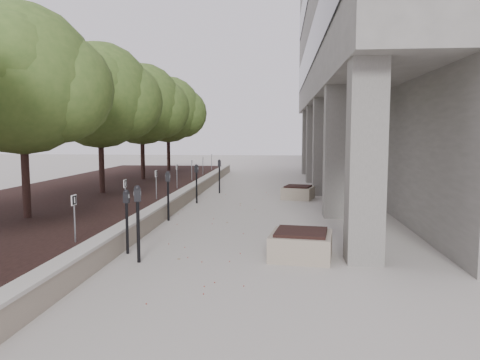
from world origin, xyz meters
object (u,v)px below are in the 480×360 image
at_px(parking_meter_1, 127,222).
at_px(planter_front, 301,244).
at_px(crabapple_tree_3, 100,118).
at_px(parking_meter_4, 197,184).
at_px(crabapple_tree_4, 142,121).
at_px(crabapple_tree_5, 168,124).
at_px(crabapple_tree_2, 22,111).
at_px(parking_meter_2, 138,224).
at_px(parking_meter_3, 168,196).
at_px(parking_meter_5, 219,176).
at_px(planter_back, 298,192).

xyz_separation_m(parking_meter_1, planter_front, (3.69, 0.00, -0.41)).
bearing_deg(crabapple_tree_3, parking_meter_4, 4.56).
xyz_separation_m(crabapple_tree_4, parking_meter_4, (3.46, -4.72, -2.40)).
bearing_deg(crabapple_tree_5, crabapple_tree_4, -90.00).
relative_size(crabapple_tree_2, parking_meter_2, 3.50).
xyz_separation_m(crabapple_tree_2, parking_meter_2, (3.73, -2.44, -2.34)).
xyz_separation_m(crabapple_tree_5, parking_meter_2, (3.73, -17.44, -2.34)).
xyz_separation_m(parking_meter_3, parking_meter_4, (0.21, 3.39, -0.01)).
bearing_deg(crabapple_tree_5, parking_meter_2, -77.94).
xyz_separation_m(crabapple_tree_5, parking_meter_5, (3.92, -6.85, -2.39)).
bearing_deg(planter_back, planter_front, -91.60).
relative_size(crabapple_tree_2, parking_meter_1, 3.91).
distance_m(crabapple_tree_4, crabapple_tree_5, 5.00).
bearing_deg(crabapple_tree_2, parking_meter_1, -28.98).
bearing_deg(planter_back, crabapple_tree_4, 155.85).
bearing_deg(crabapple_tree_2, parking_meter_5, 64.33).
bearing_deg(parking_meter_3, parking_meter_1, -93.64).
bearing_deg(parking_meter_5, crabapple_tree_5, 102.75).
relative_size(crabapple_tree_3, parking_meter_1, 3.91).
bearing_deg(parking_meter_5, planter_back, -39.75).
bearing_deg(parking_meter_1, planter_back, 68.69).
xyz_separation_m(parking_meter_1, planter_back, (3.93, 8.59, -0.43)).
height_order(crabapple_tree_5, planter_back, crabapple_tree_5).
bearing_deg(crabapple_tree_4, planter_front, -59.46).
xyz_separation_m(parking_meter_1, parking_meter_4, (0.18, 7.10, 0.03)).
distance_m(crabapple_tree_2, parking_meter_3, 4.45).
distance_m(parking_meter_1, parking_meter_2, 0.76).
bearing_deg(parking_meter_3, crabapple_tree_2, -154.01).
distance_m(crabapple_tree_5, parking_meter_2, 17.98).
xyz_separation_m(crabapple_tree_3, planter_back, (7.21, 1.77, -2.86)).
height_order(parking_meter_3, planter_back, parking_meter_3).
distance_m(crabapple_tree_2, parking_meter_4, 6.75).
height_order(crabapple_tree_2, parking_meter_2, crabapple_tree_2).
distance_m(parking_meter_3, parking_meter_4, 3.40).
distance_m(crabapple_tree_4, parking_meter_5, 4.95).
bearing_deg(parking_meter_5, crabapple_tree_4, 137.70).
distance_m(crabapple_tree_2, planter_front, 7.74).
height_order(crabapple_tree_5, planter_front, crabapple_tree_5).
bearing_deg(parking_meter_4, parking_meter_1, -79.32).
relative_size(crabapple_tree_4, parking_meter_2, 3.50).
bearing_deg(parking_meter_1, crabapple_tree_2, 154.29).
height_order(crabapple_tree_5, parking_meter_5, crabapple_tree_5).
height_order(crabapple_tree_2, parking_meter_4, crabapple_tree_2).
distance_m(crabapple_tree_5, parking_meter_3, 13.72).
height_order(crabapple_tree_4, crabapple_tree_5, same).
distance_m(planter_front, planter_back, 8.59).
relative_size(parking_meter_1, parking_meter_4, 0.96).
height_order(crabapple_tree_5, parking_meter_3, crabapple_tree_5).
bearing_deg(planter_front, parking_meter_1, -179.95).
bearing_deg(crabapple_tree_3, parking_meter_2, -63.38).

